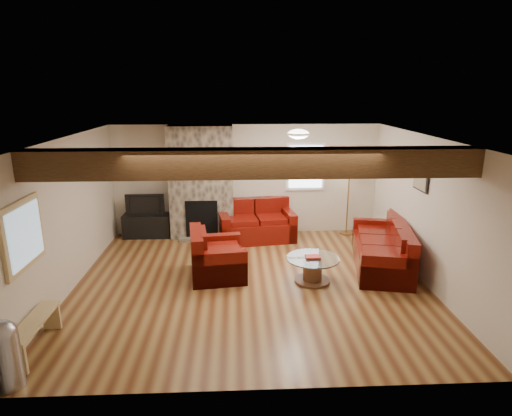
% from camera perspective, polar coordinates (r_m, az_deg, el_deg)
% --- Properties ---
extents(room, '(8.00, 8.00, 8.00)m').
position_cam_1_polar(room, '(7.10, -0.74, -0.77)').
color(room, '#593017').
rests_on(room, ground).
extents(floor, '(6.00, 6.00, 0.00)m').
position_cam_1_polar(floor, '(7.54, -0.71, -9.92)').
color(floor, '#593017').
rests_on(floor, ground).
extents(oak_beam, '(6.00, 0.36, 0.38)m').
position_cam_1_polar(oak_beam, '(5.64, -0.33, 6.01)').
color(oak_beam, '#351D0F').
rests_on(oak_beam, room).
extents(chimney_breast, '(1.40, 0.67, 2.50)m').
position_cam_1_polar(chimney_breast, '(9.55, -7.29, 3.19)').
color(chimney_breast, '#38322B').
rests_on(chimney_breast, floor).
extents(back_window, '(0.90, 0.08, 1.10)m').
position_cam_1_polar(back_window, '(9.79, 6.64, 5.50)').
color(back_window, silver).
rests_on(back_window, room).
extents(hatch_window, '(0.08, 1.00, 0.90)m').
position_cam_1_polar(hatch_window, '(6.23, -28.59, -3.15)').
color(hatch_window, tan).
rests_on(hatch_window, room).
extents(ceiling_dome, '(0.40, 0.40, 0.18)m').
position_cam_1_polar(ceiling_dome, '(7.83, 5.68, 9.59)').
color(ceiling_dome, '#F2E2CE').
rests_on(ceiling_dome, room).
extents(artwork_back, '(0.42, 0.06, 0.52)m').
position_cam_1_polar(artwork_back, '(9.65, -0.43, 6.35)').
color(artwork_back, black).
rests_on(artwork_back, room).
extents(artwork_right, '(0.06, 0.55, 0.42)m').
position_cam_1_polar(artwork_right, '(7.93, 21.11, 3.65)').
color(artwork_right, black).
rests_on(artwork_right, room).
extents(sofa_three, '(1.34, 2.33, 0.85)m').
position_cam_1_polar(sofa_three, '(8.39, 16.36, -4.74)').
color(sofa_three, '#490A05').
rests_on(sofa_three, floor).
extents(loveseat, '(1.75, 1.16, 0.87)m').
position_cam_1_polar(loveseat, '(9.47, 0.05, -1.69)').
color(loveseat, '#490A05').
rests_on(loveseat, floor).
extents(armchair_red, '(1.06, 1.17, 0.86)m').
position_cam_1_polar(armchair_red, '(7.68, -5.15, -6.00)').
color(armchair_red, '#490A05').
rests_on(armchair_red, floor).
extents(coffee_table, '(0.92, 0.92, 0.48)m').
position_cam_1_polar(coffee_table, '(7.55, 7.54, -8.16)').
color(coffee_table, '#482A17').
rests_on(coffee_table, floor).
extents(tv_cabinet, '(1.05, 0.42, 0.52)m').
position_cam_1_polar(tv_cabinet, '(10.01, -14.30, -2.27)').
color(tv_cabinet, black).
rests_on(tv_cabinet, floor).
extents(television, '(0.85, 0.11, 0.49)m').
position_cam_1_polar(television, '(9.87, -14.49, 0.53)').
color(television, black).
rests_on(television, tv_cabinet).
extents(floor_lamp, '(0.42, 0.42, 1.65)m').
position_cam_1_polar(floor_lamp, '(9.83, 12.36, 4.46)').
color(floor_lamp, '#A67A45').
rests_on(floor_lamp, floor).
extents(pine_bench, '(0.26, 1.10, 0.41)m').
position_cam_1_polar(pine_bench, '(6.37, -27.35, -14.83)').
color(pine_bench, tan).
rests_on(pine_bench, floor).
extents(pedal_bin, '(0.37, 0.37, 0.83)m').
position_cam_1_polar(pedal_bin, '(5.73, -30.48, -16.44)').
color(pedal_bin, '#A5A5AA').
rests_on(pedal_bin, floor).
extents(coal_bucket, '(0.34, 0.34, 0.32)m').
position_cam_1_polar(coal_bucket, '(9.38, -3.61, -3.68)').
color(coal_bucket, gray).
rests_on(coal_bucket, floor).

